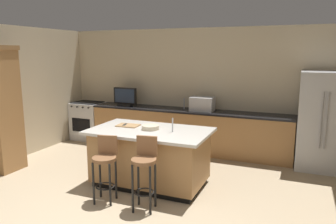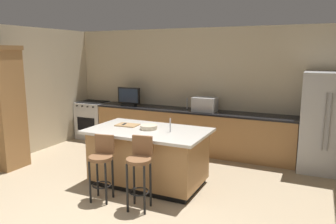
{
  "view_description": "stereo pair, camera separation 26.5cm",
  "coord_description": "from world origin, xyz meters",
  "px_view_note": "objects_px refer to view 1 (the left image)",
  "views": [
    {
      "loc": [
        2.18,
        -2.78,
        2.13
      ],
      "look_at": [
        0.03,
        2.42,
        1.09
      ],
      "focal_mm": 34.45,
      "sensor_mm": 36.0,
      "label": 1
    },
    {
      "loc": [
        2.42,
        -2.67,
        2.13
      ],
      "look_at": [
        0.03,
        2.42,
        1.09
      ],
      "focal_mm": 34.45,
      "sensor_mm": 36.0,
      "label": 2
    }
  ],
  "objects_px": {
    "refrigerator": "(322,121)",
    "bar_stool_right": "(145,167)",
    "fruit_bowl": "(150,127)",
    "range_oven": "(89,121)",
    "kitchen_island": "(150,157)",
    "cutting_board": "(128,125)",
    "bar_stool_left": "(105,163)",
    "tv_monitor": "(125,97)",
    "microwave": "(202,104)",
    "tv_remote": "(125,125)",
    "cabinet_tower": "(0,107)"
  },
  "relations": [
    {
      "from": "refrigerator",
      "to": "bar_stool_right",
      "type": "relative_size",
      "value": 1.78
    },
    {
      "from": "bar_stool_right",
      "to": "fruit_bowl",
      "type": "height_order",
      "value": "bar_stool_right"
    },
    {
      "from": "refrigerator",
      "to": "range_oven",
      "type": "bearing_deg",
      "value": 179.09
    },
    {
      "from": "kitchen_island",
      "to": "cutting_board",
      "type": "height_order",
      "value": "cutting_board"
    },
    {
      "from": "kitchen_island",
      "to": "range_oven",
      "type": "xyz_separation_m",
      "value": [
        -2.63,
        1.96,
        -0.01
      ]
    },
    {
      "from": "range_oven",
      "to": "bar_stool_left",
      "type": "distance_m",
      "value": 3.59
    },
    {
      "from": "refrigerator",
      "to": "tv_monitor",
      "type": "relative_size",
      "value": 3.16
    },
    {
      "from": "microwave",
      "to": "tv_remote",
      "type": "distance_m",
      "value": 2.03
    },
    {
      "from": "range_oven",
      "to": "tv_monitor",
      "type": "distance_m",
      "value": 1.26
    },
    {
      "from": "cabinet_tower",
      "to": "tv_monitor",
      "type": "relative_size",
      "value": 3.96
    },
    {
      "from": "kitchen_island",
      "to": "fruit_bowl",
      "type": "distance_m",
      "value": 0.48
    },
    {
      "from": "range_oven",
      "to": "bar_stool_right",
      "type": "xyz_separation_m",
      "value": [
        2.94,
        -2.76,
        0.15
      ]
    },
    {
      "from": "tv_monitor",
      "to": "cutting_board",
      "type": "distance_m",
      "value": 2.13
    },
    {
      "from": "range_oven",
      "to": "tv_monitor",
      "type": "bearing_deg",
      "value": -2.68
    },
    {
      "from": "range_oven",
      "to": "bar_stool_left",
      "type": "height_order",
      "value": "bar_stool_left"
    },
    {
      "from": "refrigerator",
      "to": "bar_stool_left",
      "type": "relative_size",
      "value": 1.89
    },
    {
      "from": "kitchen_island",
      "to": "bar_stool_right",
      "type": "distance_m",
      "value": 0.86
    },
    {
      "from": "bar_stool_right",
      "to": "fruit_bowl",
      "type": "distance_m",
      "value": 0.93
    },
    {
      "from": "kitchen_island",
      "to": "bar_stool_left",
      "type": "height_order",
      "value": "bar_stool_left"
    },
    {
      "from": "range_oven",
      "to": "tv_monitor",
      "type": "height_order",
      "value": "tv_monitor"
    },
    {
      "from": "tv_monitor",
      "to": "fruit_bowl",
      "type": "bearing_deg",
      "value": -50.6
    },
    {
      "from": "cabinet_tower",
      "to": "bar_stool_left",
      "type": "height_order",
      "value": "cabinet_tower"
    },
    {
      "from": "tv_monitor",
      "to": "tv_remote",
      "type": "height_order",
      "value": "tv_monitor"
    },
    {
      "from": "tv_monitor",
      "to": "bar_stool_right",
      "type": "bearing_deg",
      "value": -55.61
    },
    {
      "from": "range_oven",
      "to": "cutting_board",
      "type": "xyz_separation_m",
      "value": [
        2.18,
        -1.86,
        0.46
      ]
    },
    {
      "from": "refrigerator",
      "to": "microwave",
      "type": "xyz_separation_m",
      "value": [
        -2.3,
        0.08,
        0.16
      ]
    },
    {
      "from": "range_oven",
      "to": "tv_remote",
      "type": "relative_size",
      "value": 5.48
    },
    {
      "from": "cutting_board",
      "to": "fruit_bowl",
      "type": "bearing_deg",
      "value": -9.84
    },
    {
      "from": "cabinet_tower",
      "to": "cutting_board",
      "type": "distance_m",
      "value": 2.39
    },
    {
      "from": "refrigerator",
      "to": "tv_remote",
      "type": "bearing_deg",
      "value": -150.23
    },
    {
      "from": "cabinet_tower",
      "to": "cutting_board",
      "type": "height_order",
      "value": "cabinet_tower"
    },
    {
      "from": "bar_stool_right",
      "to": "tv_remote",
      "type": "relative_size",
      "value": 5.93
    },
    {
      "from": "range_oven",
      "to": "bar_stool_right",
      "type": "height_order",
      "value": "bar_stool_right"
    },
    {
      "from": "range_oven",
      "to": "bar_stool_right",
      "type": "distance_m",
      "value": 4.03
    },
    {
      "from": "bar_stool_right",
      "to": "tv_remote",
      "type": "bearing_deg",
      "value": 123.14
    },
    {
      "from": "range_oven",
      "to": "refrigerator",
      "type": "bearing_deg",
      "value": -0.91
    },
    {
      "from": "fruit_bowl",
      "to": "cutting_board",
      "type": "distance_m",
      "value": 0.46
    },
    {
      "from": "kitchen_island",
      "to": "microwave",
      "type": "relative_size",
      "value": 3.97
    },
    {
      "from": "fruit_bowl",
      "to": "range_oven",
      "type": "bearing_deg",
      "value": 143.67
    },
    {
      "from": "kitchen_island",
      "to": "tv_monitor",
      "type": "height_order",
      "value": "tv_monitor"
    },
    {
      "from": "refrigerator",
      "to": "microwave",
      "type": "height_order",
      "value": "refrigerator"
    },
    {
      "from": "range_oven",
      "to": "microwave",
      "type": "xyz_separation_m",
      "value": [
        2.92,
        0.0,
        0.6
      ]
    },
    {
      "from": "range_oven",
      "to": "fruit_bowl",
      "type": "xyz_separation_m",
      "value": [
        2.64,
        -1.94,
        0.49
      ]
    },
    {
      "from": "cutting_board",
      "to": "bar_stool_left",
      "type": "bearing_deg",
      "value": -82.42
    },
    {
      "from": "refrigerator",
      "to": "tv_remote",
      "type": "relative_size",
      "value": 10.56
    },
    {
      "from": "microwave",
      "to": "fruit_bowl",
      "type": "xyz_separation_m",
      "value": [
        -0.28,
        -1.94,
        -0.11
      ]
    },
    {
      "from": "refrigerator",
      "to": "tv_monitor",
      "type": "xyz_separation_m",
      "value": [
        -4.14,
        0.03,
        0.21
      ]
    },
    {
      "from": "kitchen_island",
      "to": "cutting_board",
      "type": "relative_size",
      "value": 5.24
    },
    {
      "from": "bar_stool_left",
      "to": "range_oven",
      "type": "bearing_deg",
      "value": 117.84
    },
    {
      "from": "range_oven",
      "to": "cutting_board",
      "type": "distance_m",
      "value": 2.91
    }
  ]
}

